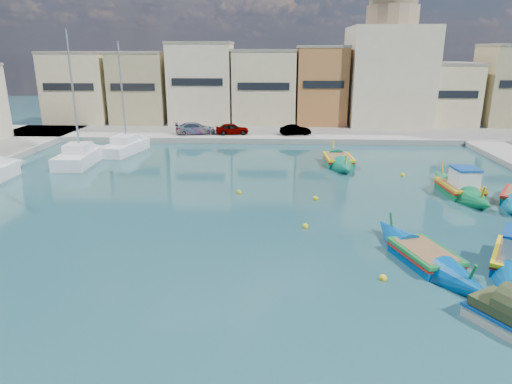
% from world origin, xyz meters
% --- Properties ---
extents(ground, '(160.00, 160.00, 0.00)m').
position_xyz_m(ground, '(0.00, 0.00, 0.00)').
color(ground, '#163B44').
rests_on(ground, ground).
extents(north_quay, '(80.00, 8.00, 0.60)m').
position_xyz_m(north_quay, '(0.00, 32.00, 0.30)').
color(north_quay, gray).
rests_on(north_quay, ground).
extents(north_townhouses, '(83.20, 7.87, 10.19)m').
position_xyz_m(north_townhouses, '(6.68, 39.36, 5.00)').
color(north_townhouses, beige).
rests_on(north_townhouses, ground).
extents(church_block, '(10.00, 10.00, 19.10)m').
position_xyz_m(church_block, '(10.00, 40.00, 8.41)').
color(church_block, beige).
rests_on(church_block, ground).
extents(parked_cars, '(15.59, 2.79, 1.31)m').
position_xyz_m(parked_cars, '(-9.68, 30.50, 1.23)').
color(parked_cars, '#4C1919').
rests_on(parked_cars, north_quay).
extents(luzzu_blue_cabin, '(2.74, 9.01, 3.15)m').
position_xyz_m(luzzu_blue_cabin, '(8.94, 10.62, 0.38)').
color(luzzu_blue_cabin, '#0B7740').
rests_on(luzzu_blue_cabin, ground).
extents(luzzu_green, '(2.67, 8.87, 2.76)m').
position_xyz_m(luzzu_green, '(1.50, 19.10, 0.30)').
color(luzzu_green, '#0B7455').
rests_on(luzzu_green, ground).
extents(luzzu_blue_south, '(4.56, 8.97, 2.53)m').
position_xyz_m(luzzu_blue_south, '(3.15, -0.55, 0.26)').
color(luzzu_blue_south, '#004FA0').
rests_on(luzzu_blue_south, ground).
extents(tender_near, '(3.00, 3.45, 1.50)m').
position_xyz_m(tender_near, '(4.59, -5.95, 0.46)').
color(tender_near, beige).
rests_on(tender_near, ground).
extents(yacht_north, '(4.12, 8.89, 11.45)m').
position_xyz_m(yacht_north, '(-18.74, 24.79, 0.45)').
color(yacht_north, white).
rests_on(yacht_north, ground).
extents(yacht_midnorth, '(3.04, 8.88, 12.43)m').
position_xyz_m(yacht_midnorth, '(-21.77, 20.01, 0.49)').
color(yacht_midnorth, white).
rests_on(yacht_midnorth, ground).
extents(mooring_buoys, '(21.54, 18.11, 0.36)m').
position_xyz_m(mooring_buoys, '(2.80, 6.53, 0.08)').
color(mooring_buoys, yellow).
rests_on(mooring_buoys, ground).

